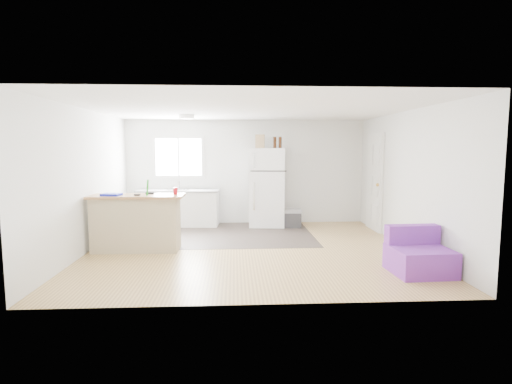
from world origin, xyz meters
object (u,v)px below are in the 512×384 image
(peninsula, at_px, (136,223))
(bottle_left, at_px, (275,142))
(purple_seat, at_px, (419,256))
(blue_tray, at_px, (111,195))
(mop, at_px, (141,239))
(bottle_right, at_px, (280,143))
(cooler, at_px, (289,218))
(red_cup, at_px, (175,191))
(cleaner_jug, at_px, (162,245))
(kitchen_cabinets, at_px, (179,207))
(refrigerator, at_px, (267,187))
(cardboard_box, at_px, (260,141))

(peninsula, relative_size, bottle_left, 6.31)
(purple_seat, relative_size, blue_tray, 2.69)
(mop, bearing_deg, bottle_right, 10.23)
(cooler, relative_size, mop, 0.44)
(peninsula, distance_m, cooler, 3.48)
(red_cup, bearing_deg, cleaner_jug, -138.10)
(kitchen_cabinets, xyz_separation_m, cleaner_jug, (0.04, -2.36, -0.28))
(purple_seat, bearing_deg, blue_tray, 160.78)
(blue_tray, distance_m, bottle_left, 3.75)
(red_cup, xyz_separation_m, bottle_left, (1.91, 2.01, 0.86))
(refrigerator, relative_size, blue_tray, 5.84)
(purple_seat, relative_size, bottle_right, 3.23)
(peninsula, distance_m, purple_seat, 4.51)
(bottle_left, bearing_deg, peninsula, -141.43)
(blue_tray, xyz_separation_m, bottle_left, (2.95, 2.13, 0.90))
(blue_tray, bearing_deg, red_cup, 6.84)
(peninsula, xyz_separation_m, cleaner_jug, (0.45, -0.15, -0.35))
(peninsula, bearing_deg, bottle_right, 38.65)
(red_cup, bearing_deg, kitchen_cabinets, 96.65)
(bottle_right, bearing_deg, purple_seat, -66.06)
(refrigerator, bearing_deg, red_cup, -124.72)
(red_cup, relative_size, cardboard_box, 0.40)
(cooler, xyz_separation_m, cardboard_box, (-0.65, 0.19, 1.70))
(kitchen_cabinets, relative_size, mop, 1.50)
(peninsula, distance_m, bottle_left, 3.57)
(kitchen_cabinets, relative_size, bottle_right, 7.47)
(refrigerator, relative_size, red_cup, 14.60)
(cooler, bearing_deg, kitchen_cabinets, 177.30)
(purple_seat, xyz_separation_m, bottle_right, (-1.57, 3.53, 1.64))
(refrigerator, xyz_separation_m, bottle_left, (0.17, -0.06, 1.00))
(peninsula, height_order, purple_seat, peninsula)
(cooler, relative_size, cardboard_box, 1.83)
(blue_tray, relative_size, bottle_right, 1.20)
(bottle_left, bearing_deg, cleaner_jug, -133.98)
(peninsula, distance_m, bottle_right, 3.67)
(cleaner_jug, height_order, red_cup, red_cup)
(purple_seat, xyz_separation_m, cardboard_box, (-2.01, 3.55, 1.67))
(cooler, bearing_deg, cardboard_box, 167.96)
(red_cup, height_order, bottle_left, bottle_left)
(cleaner_jug, xyz_separation_m, red_cup, (0.22, 0.19, 0.89))
(bottle_left, bearing_deg, mop, -138.61)
(blue_tray, relative_size, bottle_left, 1.20)
(kitchen_cabinets, xyz_separation_m, bottle_right, (2.28, -0.14, 1.46))
(purple_seat, relative_size, red_cup, 6.73)
(cooler, bearing_deg, refrigerator, 161.00)
(cardboard_box, xyz_separation_m, bottle_left, (0.33, -0.04, -0.02))
(purple_seat, bearing_deg, bottle_right, 111.30)
(cleaner_jug, distance_m, blue_tray, 1.18)
(refrigerator, xyz_separation_m, mop, (-2.31, -2.24, -0.64))
(bottle_right, bearing_deg, cleaner_jug, -135.41)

